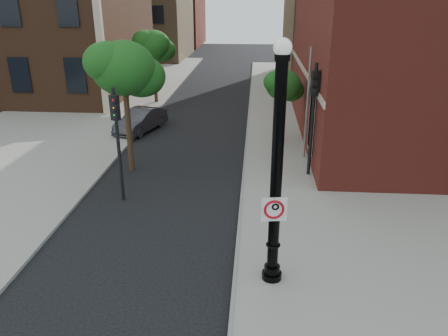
# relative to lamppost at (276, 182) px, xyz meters

# --- Properties ---
(ground) EXTENTS (120.00, 120.00, 0.00)m
(ground) POSITION_rel_lamppost_xyz_m (-3.05, -0.25, -2.96)
(ground) COLOR black
(ground) RESTS_ON ground
(sidewalk_right) EXTENTS (8.00, 60.00, 0.12)m
(sidewalk_right) POSITION_rel_lamppost_xyz_m (2.95, 9.75, -2.90)
(sidewalk_right) COLOR gray
(sidewalk_right) RESTS_ON ground
(sidewalk_left) EXTENTS (10.00, 50.00, 0.12)m
(sidewalk_left) POSITION_rel_lamppost_xyz_m (-12.05, 17.75, -2.90)
(sidewalk_left) COLOR gray
(sidewalk_left) RESTS_ON ground
(curb_edge) EXTENTS (0.10, 60.00, 0.14)m
(curb_edge) POSITION_rel_lamppost_xyz_m (-1.00, 9.75, -2.89)
(curb_edge) COLOR gray
(curb_edge) RESTS_ON ground
(bg_building_tan_a) EXTENTS (12.00, 12.00, 12.00)m
(bg_building_tan_a) POSITION_rel_lamppost_xyz_m (-15.05, 43.75, 3.04)
(bg_building_tan_a) COLOR olive
(bg_building_tan_a) RESTS_ON ground
(bg_building_red) EXTENTS (12.00, 12.00, 10.00)m
(bg_building_red) POSITION_rel_lamppost_xyz_m (-15.05, 57.75, 2.04)
(bg_building_red) COLOR maroon
(bg_building_red) RESTS_ON ground
(lamppost) EXTENTS (0.54, 0.54, 6.40)m
(lamppost) POSITION_rel_lamppost_xyz_m (0.00, 0.00, 0.00)
(lamppost) COLOR black
(lamppost) RESTS_ON ground
(no_parking_sign) EXTENTS (0.65, 0.14, 0.66)m
(no_parking_sign) POSITION_rel_lamppost_xyz_m (-0.02, -0.16, -0.67)
(no_parking_sign) COLOR white
(no_parking_sign) RESTS_ON ground
(parked_car) EXTENTS (2.46, 4.10, 1.28)m
(parked_car) POSITION_rel_lamppost_xyz_m (-7.01, 13.45, -2.32)
(parked_car) COLOR #303035
(parked_car) RESTS_ON ground
(traffic_signal_left) EXTENTS (0.33, 0.38, 4.29)m
(traffic_signal_left) POSITION_rel_lamppost_xyz_m (-5.48, 4.67, -0.07)
(traffic_signal_left) COLOR black
(traffic_signal_left) RESTS_ON ground
(traffic_signal_right) EXTENTS (0.34, 0.41, 4.79)m
(traffic_signal_right) POSITION_rel_lamppost_xyz_m (1.75, 7.47, 0.28)
(traffic_signal_right) COLOR black
(traffic_signal_right) RESTS_ON ground
(utility_pole) EXTENTS (0.10, 0.10, 5.15)m
(utility_pole) POSITION_rel_lamppost_xyz_m (1.75, 9.58, -0.38)
(utility_pole) COLOR #999999
(utility_pole) RESTS_ON ground
(street_tree_a) EXTENTS (3.09, 2.80, 5.57)m
(street_tree_a) POSITION_rel_lamppost_xyz_m (-5.93, 7.70, 1.44)
(street_tree_a) COLOR #342315
(street_tree_a) RESTS_ON ground
(street_tree_b) EXTENTS (2.79, 2.52, 5.03)m
(street_tree_b) POSITION_rel_lamppost_xyz_m (-7.60, 20.20, 1.01)
(street_tree_b) COLOR #342315
(street_tree_b) RESTS_ON ground
(street_tree_c) EXTENTS (2.10, 1.90, 3.78)m
(street_tree_c) POSITION_rel_lamppost_xyz_m (0.81, 11.98, 0.01)
(street_tree_c) COLOR #342315
(street_tree_c) RESTS_ON ground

